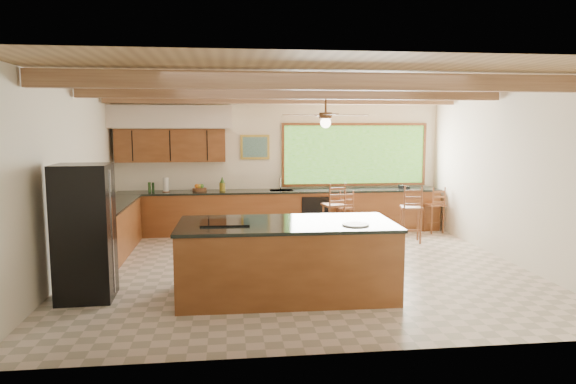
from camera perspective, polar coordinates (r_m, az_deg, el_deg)
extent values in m
plane|color=beige|center=(8.51, 1.35, -8.36)|extent=(7.20, 7.20, 0.00)
cube|color=white|center=(11.45, -0.93, 3.28)|extent=(7.20, 0.04, 3.00)
cube|color=white|center=(5.06, 6.61, -1.72)|extent=(7.20, 0.04, 3.00)
cube|color=white|center=(8.51, -23.39, 1.33)|extent=(0.04, 6.50, 3.00)
cube|color=white|center=(9.44, 23.57, 1.85)|extent=(0.04, 6.50, 3.00)
cube|color=#937349|center=(8.23, 1.42, 12.20)|extent=(7.20, 6.50, 0.04)
cube|color=#9D754E|center=(6.64, 3.42, 12.18)|extent=(7.10, 0.15, 0.22)
cube|color=#9D754E|center=(8.71, 0.94, 11.00)|extent=(7.10, 0.15, 0.22)
cube|color=#9D754E|center=(10.50, -0.40, 10.35)|extent=(7.10, 0.15, 0.22)
cube|color=brown|center=(11.24, -12.88, 5.07)|extent=(2.30, 0.35, 0.70)
cube|color=#F1E1D0|center=(11.17, -13.00, 8.13)|extent=(2.60, 0.50, 0.48)
cylinder|color=#FFEABF|center=(11.26, -16.54, 6.84)|extent=(0.10, 0.10, 0.01)
cylinder|color=#FFEABF|center=(11.12, -9.35, 7.04)|extent=(0.10, 0.10, 0.01)
cube|color=#7AC446|center=(11.71, 7.41, 4.14)|extent=(3.20, 0.04, 1.30)
cube|color=gold|center=(11.36, -3.69, 5.00)|extent=(0.64, 0.03, 0.54)
cube|color=#396851|center=(11.34, -3.68, 5.00)|extent=(0.54, 0.01, 0.44)
cube|color=brown|center=(11.24, -0.74, -2.24)|extent=(7.00, 0.65, 0.88)
cube|color=black|center=(11.17, -0.74, 0.09)|extent=(7.04, 0.69, 0.04)
cube|color=brown|center=(9.87, -18.96, -3.96)|extent=(0.65, 2.35, 0.88)
cube|color=black|center=(9.79, -19.07, -1.31)|extent=(0.69, 2.39, 0.04)
cube|color=black|center=(11.01, 3.07, -2.55)|extent=(0.60, 0.02, 0.78)
cube|color=silver|center=(11.17, -0.74, 0.11)|extent=(0.50, 0.38, 0.03)
cylinder|color=silver|center=(11.35, -0.85, 1.06)|extent=(0.03, 0.03, 0.30)
cylinder|color=silver|center=(11.24, -0.80, 1.67)|extent=(0.03, 0.20, 0.03)
cylinder|color=silver|center=(11.18, -13.42, 0.78)|extent=(0.12, 0.12, 0.30)
cylinder|color=#20421A|center=(11.22, -15.14, 0.52)|extent=(0.06, 0.06, 0.21)
cylinder|color=#20421A|center=(11.31, -14.76, 0.54)|extent=(0.05, 0.05, 0.20)
cube|color=black|center=(11.69, 12.78, 0.55)|extent=(0.24, 0.21, 0.09)
cube|color=brown|center=(7.03, -0.17, -7.62)|extent=(2.88, 1.37, 0.97)
cube|color=black|center=(6.92, -0.18, -3.56)|extent=(2.93, 1.41, 0.04)
cube|color=black|center=(6.88, -7.00, -3.40)|extent=(0.65, 0.52, 0.02)
cylinder|color=silver|center=(6.77, 7.52, -3.60)|extent=(0.35, 0.35, 0.02)
cube|color=black|center=(7.30, -21.66, -4.20)|extent=(0.73, 0.71, 1.81)
cube|color=silver|center=(7.22, -18.96, -4.20)|extent=(0.02, 0.05, 1.66)
cube|color=brown|center=(10.91, 6.34, -1.76)|extent=(0.35, 0.35, 0.04)
cylinder|color=brown|center=(10.80, 5.77, -3.49)|extent=(0.03, 0.03, 0.57)
cylinder|color=brown|center=(10.86, 7.20, -3.45)|extent=(0.03, 0.03, 0.57)
cylinder|color=brown|center=(11.07, 5.46, -3.22)|extent=(0.03, 0.03, 0.57)
cylinder|color=brown|center=(11.13, 6.85, -3.19)|extent=(0.03, 0.03, 0.57)
cube|color=brown|center=(10.49, 13.55, -1.69)|extent=(0.49, 0.49, 0.04)
cylinder|color=brown|center=(10.34, 12.96, -3.82)|extent=(0.04, 0.04, 0.68)
cylinder|color=brown|center=(10.46, 14.65, -3.75)|extent=(0.04, 0.04, 0.68)
cylinder|color=brown|center=(10.65, 12.37, -3.49)|extent=(0.04, 0.04, 0.68)
cylinder|color=brown|center=(10.76, 14.01, -3.43)|extent=(0.04, 0.04, 0.68)
cube|color=brown|center=(10.53, 5.11, -1.45)|extent=(0.49, 0.49, 0.04)
cylinder|color=brown|center=(10.40, 4.39, -3.58)|extent=(0.04, 0.04, 0.68)
cylinder|color=brown|center=(10.47, 6.16, -3.53)|extent=(0.04, 0.04, 0.68)
cylinder|color=brown|center=(10.72, 4.05, -3.25)|extent=(0.04, 0.04, 0.68)
cylinder|color=brown|center=(10.79, 5.77, -3.20)|extent=(0.04, 0.04, 0.68)
cube|color=brown|center=(11.59, 15.96, -1.37)|extent=(0.42, 0.42, 0.04)
cylinder|color=brown|center=(11.46, 15.52, -3.05)|extent=(0.03, 0.03, 0.59)
cylinder|color=brown|center=(11.57, 16.83, -3.00)|extent=(0.03, 0.03, 0.59)
cylinder|color=brown|center=(11.72, 14.99, -2.81)|extent=(0.03, 0.03, 0.59)
cylinder|color=brown|center=(11.83, 16.28, -2.77)|extent=(0.03, 0.03, 0.59)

